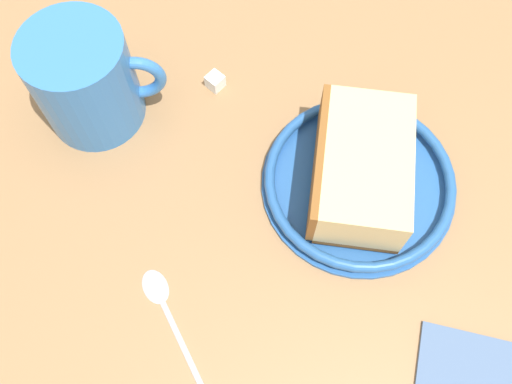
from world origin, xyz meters
TOP-DOWN VIEW (x-y plane):
  - ground_plane at (0.00, 0.00)cm, footprint 113.74×113.74cm
  - small_plate at (-9.54, -4.97)cm, footprint 16.67×16.67cm
  - cake_slice at (-9.27, -4.92)cm, footprint 9.67×13.20cm
  - tea_mug at (14.81, -4.80)cm, footprint 10.91×8.66cm
  - teaspoon at (2.32, 10.07)cm, footprint 9.19×8.82cm
  - sugar_cube at (5.71, -10.77)cm, footprint 1.87×1.87cm

SIDE VIEW (x-z plane):
  - ground_plane at x=0.00cm, z-range -2.90..0.00cm
  - teaspoon at x=2.32cm, z-range -0.05..0.75cm
  - sugar_cube at x=5.71cm, z-range 0.00..1.42cm
  - small_plate at x=-9.54cm, z-range -0.01..1.62cm
  - cake_slice at x=-9.27cm, z-range 0.76..5.87cm
  - tea_mug at x=14.81cm, z-range 0.08..9.50cm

